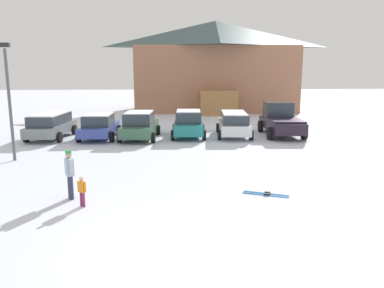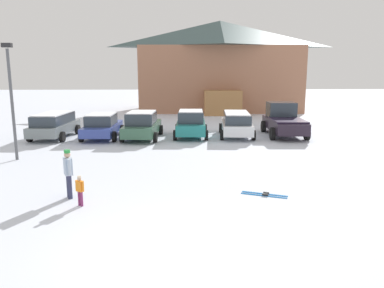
{
  "view_description": "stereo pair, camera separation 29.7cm",
  "coord_description": "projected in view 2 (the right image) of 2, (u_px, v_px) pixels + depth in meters",
  "views": [
    {
      "loc": [
        -0.17,
        -8.39,
        4.23
      ],
      "look_at": [
        0.74,
        7.29,
        1.17
      ],
      "focal_mm": 35.0,
      "sensor_mm": 36.0,
      "label": 1
    },
    {
      "loc": [
        0.12,
        -8.4,
        4.23
      ],
      "look_at": [
        0.74,
        7.29,
        1.17
      ],
      "focal_mm": 35.0,
      "sensor_mm": 36.0,
      "label": 2
    }
  ],
  "objects": [
    {
      "name": "pair_of_skis",
      "position": [
        265.0,
        194.0,
        12.99
      ],
      "size": [
        1.58,
        0.87,
        0.08
      ],
      "color": "blue",
      "rests_on": "ground"
    },
    {
      "name": "ski_lodge",
      "position": [
        219.0,
        66.0,
        40.4
      ],
      "size": [
        17.53,
        10.4,
        9.48
      ],
      "color": "#A36C50",
      "rests_on": "ground"
    },
    {
      "name": "ground",
      "position": [
        173.0,
        249.0,
        9.05
      ],
      "size": [
        160.0,
        160.0,
        0.0
      ],
      "primitive_type": "plane",
      "color": "silver"
    },
    {
      "name": "pickup_truck",
      "position": [
        283.0,
        121.0,
        24.95
      ],
      "size": [
        2.58,
        5.31,
        2.15
      ],
      "color": "#271D2B",
      "rests_on": "ground"
    },
    {
      "name": "parked_white_suv",
      "position": [
        236.0,
        123.0,
        24.56
      ],
      "size": [
        2.51,
        4.89,
        1.59
      ],
      "color": "white",
      "rests_on": "ground"
    },
    {
      "name": "parked_teal_hatchback",
      "position": [
        191.0,
        124.0,
        24.36
      ],
      "size": [
        2.32,
        4.3,
        1.75
      ],
      "color": "#1F7E7D",
      "rests_on": "ground"
    },
    {
      "name": "skier_adult_in_blue_parka",
      "position": [
        68.0,
        171.0,
        12.52
      ],
      "size": [
        0.39,
        0.57,
        1.67
      ],
      "color": "#2E3250",
      "rests_on": "ground"
    },
    {
      "name": "lamp_post",
      "position": [
        11.0,
        96.0,
        17.6
      ],
      "size": [
        0.44,
        0.24,
        5.5
      ],
      "color": "#515459",
      "rests_on": "ground"
    },
    {
      "name": "skier_child_in_orange_jacket",
      "position": [
        80.0,
        189.0,
        11.84
      ],
      "size": [
        0.31,
        0.25,
        0.99
      ],
      "color": "#7C2D5F",
      "rests_on": "ground"
    },
    {
      "name": "parked_blue_hatchback",
      "position": [
        102.0,
        126.0,
        23.93
      ],
      "size": [
        2.3,
        4.58,
        1.58
      ],
      "color": "#3649A0",
      "rests_on": "ground"
    },
    {
      "name": "parked_grey_wagon",
      "position": [
        54.0,
        124.0,
        23.97
      ],
      "size": [
        2.42,
        4.81,
        1.61
      ],
      "color": "gray",
      "rests_on": "ground"
    },
    {
      "name": "parked_green_coupe",
      "position": [
        142.0,
        125.0,
        23.77
      ],
      "size": [
        2.5,
        4.87,
        1.74
      ],
      "color": "#38624B",
      "rests_on": "ground"
    }
  ]
}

